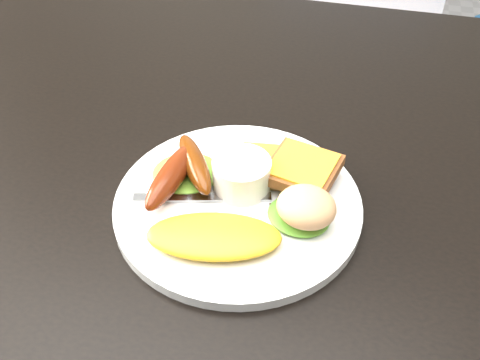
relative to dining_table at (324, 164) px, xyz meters
The scene contains 13 objects.
dining_table is the anchor object (origin of this frame).
dining_chair 0.81m from the dining_table, 91.57° to the left, with size 0.48×0.48×0.06m, color #A67554.
plate 0.14m from the dining_table, 123.86° to the right, with size 0.26×0.26×0.01m, color white.
lettuce_left 0.17m from the dining_table, 146.97° to the right, with size 0.08×0.07×0.01m, color #4C8B27.
lettuce_right 0.13m from the dining_table, 95.57° to the right, with size 0.07×0.06×0.01m, color #439821.
omelette 0.20m from the dining_table, 115.75° to the right, with size 0.13×0.06×0.02m, color yellow.
sausage_a 0.20m from the dining_table, 142.05° to the right, with size 0.03×0.11×0.03m, color maroon.
sausage_b 0.17m from the dining_table, 144.59° to the right, with size 0.02×0.10×0.02m, color #65340C.
ramekin 0.13m from the dining_table, 129.57° to the right, with size 0.06×0.06×0.04m, color white.
toast_a 0.09m from the dining_table, 131.11° to the right, with size 0.07×0.07×0.01m, color olive.
toast_b 0.09m from the dining_table, 103.69° to the right, with size 0.07×0.07×0.01m, color brown.
potato_salad 0.14m from the dining_table, 92.37° to the right, with size 0.06×0.06×0.03m, color #D3BC8C.
fork 0.17m from the dining_table, 132.94° to the right, with size 0.15×0.01×0.00m, color #ADAFB7.
Camera 1 is at (0.02, -0.52, 1.18)m, focal length 42.00 mm.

